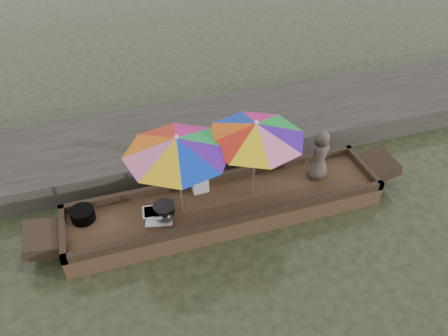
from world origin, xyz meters
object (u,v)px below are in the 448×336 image
object	(u,v)px
umbrella_bow	(179,175)
umbrella_stern	(254,160)
supply_bag	(200,184)
tray_scallop	(159,221)
tray_crayfish	(156,213)
vendor	(320,155)
boat_hull	(226,207)
charcoal_grill	(164,209)
cooking_pot	(83,215)

from	to	relation	value
umbrella_bow	umbrella_stern	xyz separation A→B (m)	(1.27, 0.00, 0.00)
supply_bag	umbrella_stern	bearing A→B (deg)	-25.23
tray_scallop	supply_bag	world-z (taller)	supply_bag
tray_crayfish	tray_scallop	bearing A→B (deg)	-85.30
supply_bag	vendor	world-z (taller)	vendor
boat_hull	supply_bag	distance (m)	0.62
boat_hull	charcoal_grill	distance (m)	1.11
cooking_pot	supply_bag	world-z (taller)	supply_bag
cooking_pot	vendor	size ratio (longest dim) A/B	0.39
charcoal_grill	boat_hull	bearing A→B (deg)	-1.21
cooking_pot	vendor	distance (m)	4.20
boat_hull	vendor	size ratio (longest dim) A/B	5.50
supply_bag	vendor	distance (m)	2.20
tray_crayfish	umbrella_bow	bearing A→B (deg)	-3.27
tray_scallop	umbrella_bow	xyz separation A→B (m)	(0.43, 0.16, 0.74)
umbrella_bow	umbrella_stern	size ratio (longest dim) A/B	1.04
charcoal_grill	umbrella_bow	distance (m)	0.76
tray_scallop	supply_bag	xyz separation A→B (m)	(0.85, 0.56, 0.10)
umbrella_bow	charcoal_grill	bearing A→B (deg)	175.70
umbrella_bow	umbrella_stern	world-z (taller)	same
cooking_pot	umbrella_bow	distance (m)	1.77
cooking_pot	umbrella_bow	size ratio (longest dim) A/B	0.23
tray_crayfish	boat_hull	bearing A→B (deg)	-1.19
boat_hull	tray_crayfish	distance (m)	1.24
tray_scallop	vendor	xyz separation A→B (m)	(3.00, 0.26, 0.47)
tray_crayfish	vendor	xyz separation A→B (m)	(3.01, 0.07, 0.46)
cooking_pot	umbrella_stern	world-z (taller)	umbrella_stern
vendor	cooking_pot	bearing A→B (deg)	-8.76
boat_hull	cooking_pot	size ratio (longest dim) A/B	13.99
tray_scallop	vendor	bearing A→B (deg)	4.99
tray_scallop	umbrella_stern	world-z (taller)	umbrella_stern
boat_hull	umbrella_bow	xyz separation A→B (m)	(-0.78, 0.00, 0.95)
cooking_pot	supply_bag	bearing A→B (deg)	3.08
charcoal_grill	umbrella_bow	size ratio (longest dim) A/B	0.20
cooking_pot	tray_crayfish	bearing A→B (deg)	-12.81
boat_hull	umbrella_stern	world-z (taller)	umbrella_stern
cooking_pot	umbrella_bow	world-z (taller)	umbrella_bow
cooking_pot	tray_crayfish	size ratio (longest dim) A/B	0.89
supply_bag	vendor	bearing A→B (deg)	-7.99
tray_scallop	supply_bag	bearing A→B (deg)	33.57
supply_bag	umbrella_bow	bearing A→B (deg)	-136.55
charcoal_grill	vendor	size ratio (longest dim) A/B	0.34
cooking_pot	charcoal_grill	distance (m)	1.33
cooking_pot	umbrella_bow	xyz separation A→B (m)	(1.61, -0.29, 0.67)
tray_scallop	tray_crayfish	bearing A→B (deg)	94.70
vendor	umbrella_bow	distance (m)	2.59
umbrella_bow	cooking_pot	bearing A→B (deg)	169.76
charcoal_grill	umbrella_bow	xyz separation A→B (m)	(0.30, -0.02, 0.69)
tray_crayfish	umbrella_stern	xyz separation A→B (m)	(1.71, -0.03, 0.73)
tray_crayfish	vendor	bearing A→B (deg)	1.40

